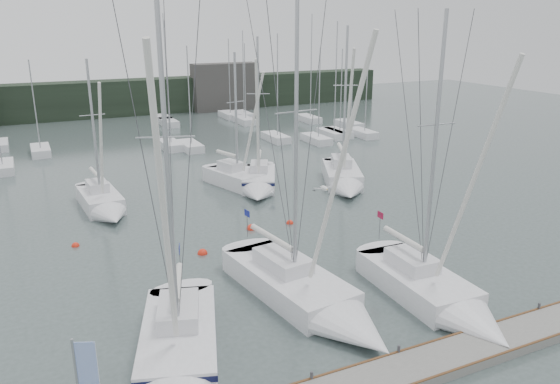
{
  "coord_description": "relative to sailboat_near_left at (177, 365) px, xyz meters",
  "views": [
    {
      "loc": [
        -10.52,
        -19.17,
        13.2
      ],
      "look_at": [
        1.0,
        5.0,
        4.73
      ],
      "focal_mm": 35.0,
      "sensor_mm": 36.0,
      "label": 1
    }
  ],
  "objects": [
    {
      "name": "sailboat_mid_b",
      "position": [
        0.37,
        20.77,
        -0.06
      ],
      "size": [
        2.99,
        7.83,
        11.5
      ],
      "rotation": [
        0.0,
        0.0,
        0.07
      ],
      "color": "silver",
      "rests_on": "ground"
    },
    {
      "name": "seagull",
      "position": [
        6.98,
        1.22,
        5.82
      ],
      "size": [
        1.02,
        0.45,
        0.2
      ],
      "rotation": [
        0.0,
        0.0,
        0.05
      ],
      "color": "white",
      "rests_on": "ground"
    },
    {
      "name": "buoy_b",
      "position": [
        11.39,
        13.23,
        -0.62
      ],
      "size": [
        0.48,
        0.48,
        0.48
      ],
      "primitive_type": "sphere",
      "color": "red",
      "rests_on": "ground"
    },
    {
      "name": "sailboat_near_center",
      "position": [
        7.28,
        2.04,
        -0.06
      ],
      "size": [
        4.71,
        11.69,
        15.81
      ],
      "rotation": [
        0.0,
        0.0,
        0.14
      ],
      "color": "silver",
      "rests_on": "ground"
    },
    {
      "name": "sailboat_mid_c",
      "position": [
        11.64,
        21.91,
        -0.03
      ],
      "size": [
        4.56,
        7.84,
        11.6
      ],
      "rotation": [
        0.0,
        0.0,
        0.3
      ],
      "color": "silver",
      "rests_on": "ground"
    },
    {
      "name": "buoy_c",
      "position": [
        -2.19,
        15.38,
        -0.62
      ],
      "size": [
        0.48,
        0.48,
        0.48
      ],
      "primitive_type": "sphere",
      "color": "red",
      "rests_on": "ground"
    },
    {
      "name": "dock",
      "position": [
        6.38,
        -3.6,
        -0.42
      ],
      "size": [
        24.0,
        2.0,
        0.4
      ],
      "primitive_type": "cube",
      "color": "slate",
      "rests_on": "ground"
    },
    {
      "name": "ground",
      "position": [
        6.38,
        1.4,
        -0.62
      ],
      "size": [
        160.0,
        160.0,
        0.0
      ],
      "primitive_type": "plane",
      "color": "#42504E",
      "rests_on": "ground"
    },
    {
      "name": "far_building_right",
      "position": [
        24.38,
        61.4,
        2.88
      ],
      "size": [
        10.0,
        3.0,
        7.0
      ],
      "primitive_type": "cube",
      "color": "#3F3D3A",
      "rests_on": "ground"
    },
    {
      "name": "buoy_a",
      "position": [
        4.48,
        10.95,
        -0.62
      ],
      "size": [
        0.59,
        0.59,
        0.59
      ],
      "primitive_type": "sphere",
      "color": "red",
      "rests_on": "ground"
    },
    {
      "name": "mast_forest",
      "position": [
        7.94,
        44.61,
        -0.15
      ],
      "size": [
        58.43,
        26.58,
        14.15
      ],
      "color": "silver",
      "rests_on": "ground"
    },
    {
      "name": "sailboat_mid_d",
      "position": [
        12.39,
        20.87,
        -0.02
      ],
      "size": [
        5.69,
        8.28,
        12.84
      ],
      "rotation": [
        0.0,
        0.0,
        -0.44
      ],
      "color": "silver",
      "rests_on": "ground"
    },
    {
      "name": "sailboat_near_left",
      "position": [
        0.0,
        0.0,
        0.0
      ],
      "size": [
        5.8,
        10.12,
        15.54
      ],
      "rotation": [
        0.0,
        0.0,
        -0.31
      ],
      "color": "silver",
      "rests_on": "ground"
    },
    {
      "name": "sailboat_near_right",
      "position": [
        12.73,
        -0.32,
        -0.06
      ],
      "size": [
        3.28,
        9.92,
        14.72
      ],
      "rotation": [
        0.0,
        0.0,
        -0.03
      ],
      "color": "silver",
      "rests_on": "ground"
    },
    {
      "name": "buoy_d",
      "position": [
        8.63,
        13.4,
        -0.62
      ],
      "size": [
        0.64,
        0.64,
        0.64
      ],
      "primitive_type": "sphere",
      "color": "red",
      "rests_on": "ground"
    },
    {
      "name": "sailboat_mid_e",
      "position": [
        19.02,
        18.6,
        0.02
      ],
      "size": [
        6.25,
        9.2,
        13.69
      ],
      "rotation": [
        0.0,
        0.0,
        -0.43
      ],
      "color": "silver",
      "rests_on": "ground"
    },
    {
      "name": "far_treeline",
      "position": [
        6.38,
        63.4,
        1.88
      ],
      "size": [
        90.0,
        4.0,
        5.0
      ],
      "primitive_type": "cube",
      "color": "black",
      "rests_on": "ground"
    }
  ]
}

